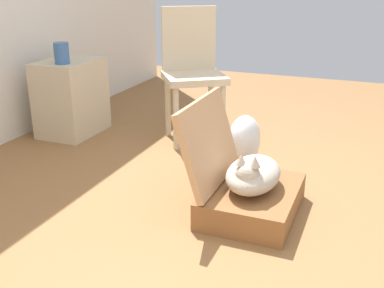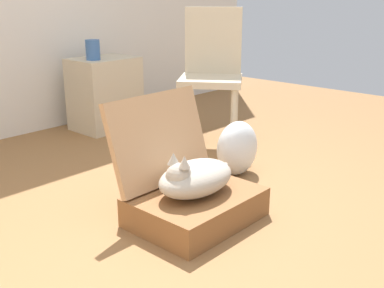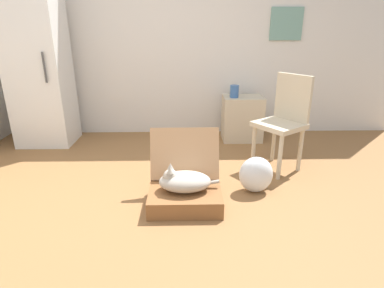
% 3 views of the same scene
% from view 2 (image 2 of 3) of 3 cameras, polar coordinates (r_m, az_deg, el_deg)
% --- Properties ---
extents(ground_plane, '(7.68, 7.68, 0.00)m').
position_cam_2_polar(ground_plane, '(2.26, 0.23, -11.43)').
color(ground_plane, olive).
rests_on(ground_plane, ground).
extents(suitcase_base, '(0.62, 0.48, 0.15)m').
position_cam_2_polar(suitcase_base, '(2.40, 0.47, -7.62)').
color(suitcase_base, brown).
rests_on(suitcase_base, ground).
extents(suitcase_lid, '(0.62, 0.17, 0.46)m').
position_cam_2_polar(suitcase_lid, '(2.45, -3.96, 0.63)').
color(suitcase_lid, tan).
rests_on(suitcase_lid, suitcase_base).
extents(cat, '(0.52, 0.28, 0.24)m').
position_cam_2_polar(cat, '(2.33, 0.28, -4.09)').
color(cat, '#B2A899').
rests_on(cat, suitcase_base).
extents(plastic_bag_white, '(0.31, 0.21, 0.35)m').
position_cam_2_polar(plastic_bag_white, '(2.98, 5.50, -0.51)').
color(plastic_bag_white, silver).
rests_on(plastic_bag_white, ground).
extents(side_table, '(0.52, 0.40, 0.60)m').
position_cam_2_polar(side_table, '(4.06, -10.49, 6.02)').
color(side_table, beige).
rests_on(side_table, ground).
extents(vase_tall, '(0.11, 0.11, 0.16)m').
position_cam_2_polar(vase_tall, '(3.88, -11.92, 11.08)').
color(vase_tall, '#38609E').
rests_on(vase_tall, side_table).
extents(chair, '(0.60, 0.60, 1.01)m').
position_cam_2_polar(chair, '(3.51, 2.40, 8.81)').
color(chair, beige).
rests_on(chair, ground).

